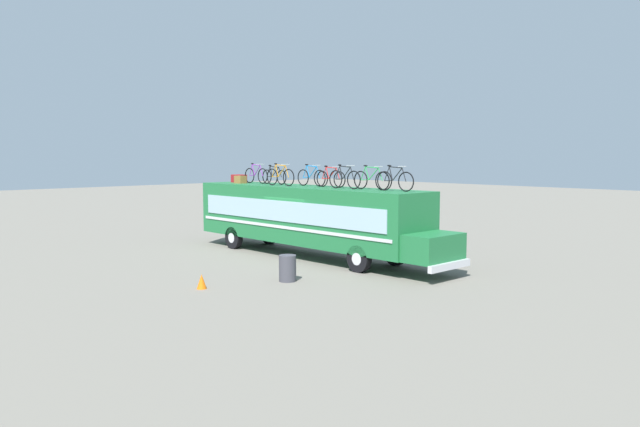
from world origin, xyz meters
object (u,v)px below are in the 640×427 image
at_px(luggage_bag_2, 240,180).
at_px(rooftop_bicycle_7, 371,179).
at_px(rooftop_bicycle_6, 345,179).
at_px(rooftop_bicycle_8, 395,180).
at_px(traffic_cone, 202,282).
at_px(rooftop_bicycle_3, 280,176).
at_px(luggage_bag_1, 239,179).
at_px(trash_bin, 288,268).
at_px(bus, 309,216).
at_px(rooftop_bicycle_1, 256,175).
at_px(rooftop_bicycle_5, 331,178).
at_px(rooftop_bicycle_2, 274,176).
at_px(rooftop_bicycle_4, 311,177).

height_order(luggage_bag_2, rooftop_bicycle_7, rooftop_bicycle_7).
height_order(rooftop_bicycle_6, rooftop_bicycle_7, rooftop_bicycle_6).
distance_m(rooftop_bicycle_8, traffic_cone, 7.82).
xyz_separation_m(rooftop_bicycle_3, rooftop_bicycle_8, (5.87, 0.54, -0.00)).
distance_m(luggage_bag_1, trash_bin, 9.72).
relative_size(rooftop_bicycle_3, rooftop_bicycle_6, 1.07).
bearing_deg(rooftop_bicycle_6, luggage_bag_2, -178.17).
height_order(rooftop_bicycle_3, traffic_cone, rooftop_bicycle_3).
distance_m(bus, rooftop_bicycle_8, 4.73).
height_order(rooftop_bicycle_6, traffic_cone, rooftop_bicycle_6).
distance_m(rooftop_bicycle_3, trash_bin, 6.54).
bearing_deg(luggage_bag_1, bus, -1.92).
xyz_separation_m(bus, trash_bin, (3.24, -3.94, -1.27)).
relative_size(rooftop_bicycle_1, rooftop_bicycle_8, 0.98).
height_order(bus, traffic_cone, bus).
bearing_deg(trash_bin, luggage_bag_2, 154.47).
bearing_deg(rooftop_bicycle_7, rooftop_bicycle_1, -179.50).
height_order(rooftop_bicycle_5, trash_bin, rooftop_bicycle_5).
relative_size(luggage_bag_2, rooftop_bicycle_8, 0.29).
bearing_deg(rooftop_bicycle_3, rooftop_bicycle_8, 5.27).
relative_size(rooftop_bicycle_5, rooftop_bicycle_8, 0.97).
distance_m(rooftop_bicycle_2, traffic_cone, 9.07).
bearing_deg(rooftop_bicycle_7, luggage_bag_1, -179.57).
relative_size(luggage_bag_1, rooftop_bicycle_4, 0.39).
xyz_separation_m(bus, rooftop_bicycle_4, (-0.28, 0.37, 1.59)).
distance_m(rooftop_bicycle_5, rooftop_bicycle_8, 3.52).
bearing_deg(rooftop_bicycle_1, rooftop_bicycle_3, -12.78).
relative_size(rooftop_bicycle_1, trash_bin, 1.90).
relative_size(luggage_bag_2, rooftop_bicycle_5, 0.30).
distance_m(rooftop_bicycle_7, traffic_cone, 7.63).
relative_size(luggage_bag_1, rooftop_bicycle_6, 0.40).
relative_size(rooftop_bicycle_1, rooftop_bicycle_4, 0.98).
bearing_deg(rooftop_bicycle_7, rooftop_bicycle_3, -172.57).
bearing_deg(rooftop_bicycle_8, rooftop_bicycle_5, 177.31).
height_order(rooftop_bicycle_2, trash_bin, rooftop_bicycle_2).
relative_size(rooftop_bicycle_3, rooftop_bicycle_7, 1.01).
height_order(rooftop_bicycle_4, rooftop_bicycle_6, rooftop_bicycle_6).
distance_m(luggage_bag_1, rooftop_bicycle_3, 3.78).
height_order(rooftop_bicycle_2, rooftop_bicycle_8, rooftop_bicycle_8).
xyz_separation_m(bus, luggage_bag_1, (-5.16, 0.17, 1.39)).
bearing_deg(rooftop_bicycle_6, rooftop_bicycle_4, 169.77).
bearing_deg(rooftop_bicycle_7, rooftop_bicycle_4, 177.75).
relative_size(rooftop_bicycle_3, traffic_cone, 3.89).
distance_m(rooftop_bicycle_4, rooftop_bicycle_5, 1.21).
bearing_deg(trash_bin, rooftop_bicycle_5, 118.37).
distance_m(luggage_bag_1, rooftop_bicycle_2, 2.50).
bearing_deg(luggage_bag_1, rooftop_bicycle_7, 0.43).
height_order(bus, rooftop_bicycle_8, rooftop_bicycle_8).
bearing_deg(rooftop_bicycle_1, rooftop_bicycle_8, -0.02).
relative_size(rooftop_bicycle_1, traffic_cone, 3.62).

